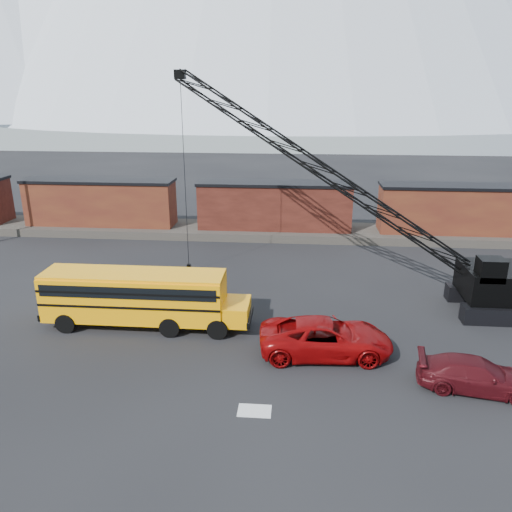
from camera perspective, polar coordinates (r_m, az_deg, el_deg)
The scene contains 10 objects.
ground at distance 25.15m, azimuth -0.51°, elevation -11.87°, with size 160.00×160.00×0.00m, color black.
gravel_berm at distance 45.33m, azimuth 2.10°, elevation 2.82°, with size 120.00×5.00×0.70m, color #47413A.
boxcar_west_near at distance 48.19m, azimuth -17.33°, elevation 5.90°, with size 13.70×3.10×4.17m.
boxcar_mid at distance 44.73m, azimuth 2.14°, elevation 5.79°, with size 13.70×3.10×4.17m.
boxcar_east_near at distance 46.80m, azimuth 22.18°, elevation 4.99°, with size 13.70×3.10×4.17m.
snow_patch at distance 21.78m, azimuth -0.17°, elevation -17.27°, with size 1.40×0.90×0.02m, color silver.
school_bus at distance 28.47m, azimuth -13.03°, elevation -4.52°, with size 11.65×2.65×3.19m.
red_pickup at distance 25.53m, azimuth 7.98°, elevation -9.21°, with size 3.06×6.63×1.84m, color #860607.
maroon_suv at distance 24.71m, azimuth 23.82°, elevation -12.32°, with size 2.04×5.02×1.46m, color #430C11.
crawler_crane at distance 31.48m, azimuth 7.79°, elevation 9.53°, with size 23.32×7.68×14.06m.
Camera 1 is at (2.06, -21.53, 12.84)m, focal length 35.00 mm.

